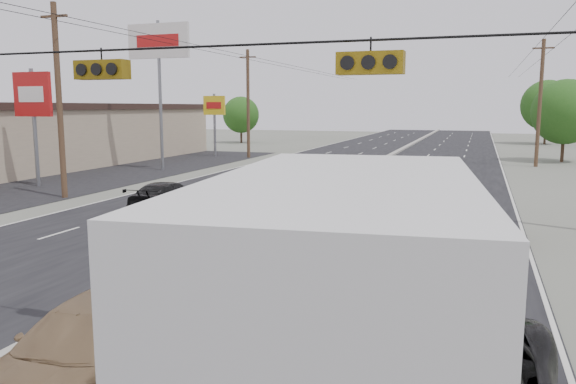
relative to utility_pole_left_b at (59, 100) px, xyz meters
name	(u,v)px	position (x,y,z in m)	size (l,w,h in m)	color
ground	(55,339)	(12.50, -15.00, -5.11)	(200.00, 200.00, 0.00)	#606356
road_surface	(357,175)	(12.50, 15.00, -5.11)	(20.00, 160.00, 0.02)	black
center_median	(357,173)	(12.50, 15.00, -5.01)	(0.50, 160.00, 0.20)	gray
strip_mall	(10,139)	(-13.50, 10.00, -2.81)	(12.00, 42.00, 4.60)	tan
parking_lot	(110,174)	(-4.50, 10.00, -5.11)	(10.00, 42.00, 0.02)	black
utility_pole_left_b	(59,100)	(0.00, 0.00, 0.00)	(1.60, 0.30, 10.00)	#422D1E
utility_pole_left_c	(248,103)	(0.00, 25.00, 0.00)	(1.60, 0.30, 10.00)	#422D1E
utility_pole_right_c	(540,102)	(25.00, 25.00, 0.00)	(1.60, 0.30, 10.00)	#422D1E
traffic_signals	(97,68)	(13.90, -15.00, 0.39)	(25.00, 0.30, 0.54)	black
pole_sign_mid	(33,101)	(-4.50, 3.00, 0.01)	(2.60, 0.25, 7.00)	slate
pole_sign_billboard	(159,50)	(-2.00, 13.00, 3.76)	(5.00, 0.25, 11.00)	slate
pole_sign_far	(214,111)	(-3.50, 25.00, -0.70)	(2.20, 0.25, 6.00)	slate
tree_left_far	(241,115)	(-9.50, 45.00, -1.39)	(4.80, 4.80, 6.12)	#382619
tree_right_mid	(565,112)	(27.50, 30.00, -0.77)	(5.60, 5.60, 7.14)	#382619
tree_right_far	(547,105)	(28.50, 55.00, -0.15)	(6.40, 6.40, 8.16)	#382619
box_truck	(349,322)	(19.22, -17.21, -3.05)	(3.56, 8.14, 4.01)	black
tan_sedan	(90,348)	(14.60, -16.49, -4.37)	(2.05, 5.05, 1.47)	olive
red_sedan	(209,261)	(13.90, -10.68, -4.47)	(1.34, 3.85, 1.27)	#B7130B
queue_car_a	(291,215)	(13.90, -3.71, -4.50)	(1.44, 3.59, 1.22)	black
queue_car_b	(370,251)	(17.81, -8.10, -4.48)	(1.33, 3.80, 1.25)	white
queue_car_c	(355,209)	(16.00, -1.74, -4.48)	(2.09, 4.54, 1.26)	#A4A5AB
queue_car_e	(485,222)	(20.98, -2.69, -4.46)	(1.52, 3.79, 1.29)	maroon
oncoming_near	(167,197)	(7.28, -1.80, -4.41)	(1.94, 4.78, 1.39)	black
oncoming_far	(282,178)	(9.72, 7.00, -4.47)	(2.12, 4.60, 1.28)	gray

